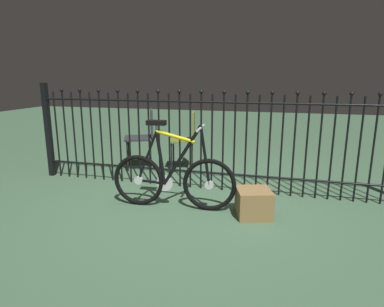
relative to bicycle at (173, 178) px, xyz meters
name	(u,v)px	position (x,y,z in m)	size (l,w,h in m)	color
ground_plane	(200,207)	(0.28, 0.08, -0.33)	(20.00, 20.00, 0.00)	#436549
iron_fence	(206,138)	(0.21, 0.69, 0.32)	(4.74, 0.07, 1.30)	black
bicycle	(173,178)	(0.00, 0.00, 0.00)	(1.35, 0.40, 0.95)	black
chair_charcoal	(144,133)	(-0.92, 1.40, 0.21)	(0.56, 0.56, 0.90)	black
chair_olive	(187,135)	(-0.26, 1.50, 0.20)	(0.44, 0.44, 0.88)	black
display_crate	(254,203)	(0.86, 0.00, -0.19)	(0.34, 0.34, 0.28)	olive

